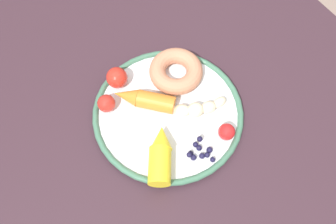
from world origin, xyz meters
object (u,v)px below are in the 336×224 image
object	(u,v)px
donut	(176,71)
tomato_mid	(117,78)
banana	(195,108)
tomato_far	(227,132)
carrot_orange	(144,99)
blueberry_pile	(200,151)
tomato_near	(106,103)
dining_table	(175,150)
carrot_yellow	(160,154)
plate	(168,113)

from	to	relation	value
donut	tomato_mid	distance (m)	0.12
banana	tomato_far	distance (m)	0.08
carrot_orange	blueberry_pile	xyz separation A→B (m)	(0.14, 0.03, -0.01)
blueberry_pile	tomato_near	size ratio (longest dim) A/B	1.53
dining_table	blueberry_pile	size ratio (longest dim) A/B	21.51
donut	blueberry_pile	size ratio (longest dim) A/B	2.03
tomato_near	tomato_far	bearing A→B (deg)	42.87
carrot_yellow	tomato_mid	size ratio (longest dim) A/B	2.69
donut	tomato_mid	bearing A→B (deg)	-113.42
plate	tomato_far	size ratio (longest dim) A/B	9.18
donut	blueberry_pile	world-z (taller)	donut
banana	carrot_orange	world-z (taller)	carrot_orange
banana	tomato_mid	xyz separation A→B (m)	(-0.14, -0.10, 0.01)
blueberry_pile	plate	bearing A→B (deg)	-177.56
dining_table	donut	bearing A→B (deg)	146.88
blueberry_pile	carrot_orange	bearing A→B (deg)	-166.68
carrot_orange	tomato_far	size ratio (longest dim) A/B	3.44
plate	donut	xyz separation A→B (m)	(-0.06, 0.06, 0.02)
tomato_mid	tomato_far	distance (m)	0.24
tomato_near	tomato_mid	xyz separation A→B (m)	(-0.04, 0.04, 0.00)
plate	blueberry_pile	bearing A→B (deg)	2.44
plate	tomato_mid	bearing A→B (deg)	-155.48
carrot_yellow	blueberry_pile	xyz separation A→B (m)	(0.03, 0.07, -0.01)
banana	donut	size ratio (longest dim) A/B	1.12
carrot_orange	tomato_mid	xyz separation A→B (m)	(-0.07, -0.02, 0.00)
carrot_orange	blueberry_pile	size ratio (longest dim) A/B	2.07
plate	carrot_orange	xyz separation A→B (m)	(-0.04, -0.03, 0.02)
dining_table	tomato_mid	bearing A→B (deg)	-166.44
carrot_orange	tomato_near	world-z (taller)	same
donut	tomato_mid	world-z (taller)	tomato_mid
blueberry_pile	tomato_mid	bearing A→B (deg)	-165.62
dining_table	tomato_near	xyz separation A→B (m)	(-0.12, -0.08, 0.11)
tomato_far	tomato_mid	bearing A→B (deg)	-151.30
tomato_mid	tomato_far	bearing A→B (deg)	28.70
blueberry_pile	tomato_near	world-z (taller)	tomato_near
banana	tomato_far	size ratio (longest dim) A/B	3.81
carrot_yellow	tomato_mid	xyz separation A→B (m)	(-0.18, 0.01, 0.00)
dining_table	tomato_far	xyz separation A→B (m)	(0.05, 0.08, 0.10)
dining_table	carrot_orange	bearing A→B (deg)	-168.85
donut	blueberry_pile	bearing A→B (deg)	-18.31
carrot_orange	tomato_near	size ratio (longest dim) A/B	3.16
dining_table	plate	world-z (taller)	plate
banana	donut	distance (m)	0.09
banana	carrot_yellow	xyz separation A→B (m)	(0.05, -0.11, 0.01)
carrot_yellow	tomato_near	size ratio (longest dim) A/B	3.27
banana	tomato_mid	bearing A→B (deg)	-145.16
dining_table	carrot_orange	size ratio (longest dim) A/B	10.42
carrot_orange	plate	bearing A→B (deg)	36.02
dining_table	plate	size ratio (longest dim) A/B	3.90
blueberry_pile	dining_table	bearing A→B (deg)	-163.35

